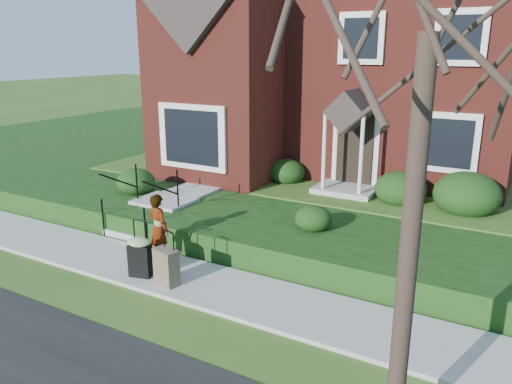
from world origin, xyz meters
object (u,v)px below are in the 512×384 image
Objects in this scene: woman at (159,228)px; suitcase_black at (140,255)px; front_steps at (153,212)px; suitcase_olive at (166,267)px.

woman is 1.28× the size of suitcase_black.
suitcase_black is at bearing -53.94° from front_steps.
front_steps reaches higher than woman.
woman is 1.40× the size of suitcase_olive.
front_steps is at bearing -29.29° from woman.
woman reaches higher than suitcase_olive.
front_steps is 2.15m from woman.
woman is at bearing 84.83° from suitcase_black.
woman reaches higher than suitcase_black.
suitcase_black is at bearing 115.49° from woman.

